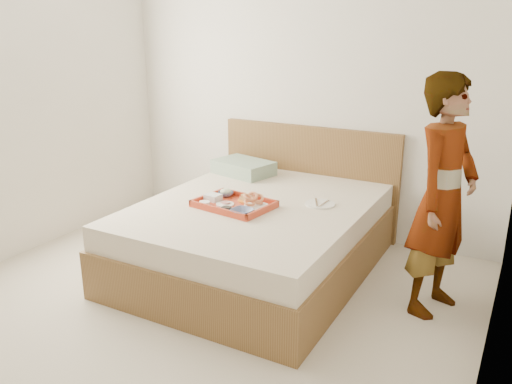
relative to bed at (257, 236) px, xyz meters
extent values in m
cube|color=beige|center=(-0.08, -1.00, -0.27)|extent=(3.50, 4.00, 0.01)
cube|color=silver|center=(-0.08, 1.00, 1.04)|extent=(3.50, 0.01, 2.60)
cube|color=silver|center=(1.67, -1.00, 1.04)|extent=(0.01, 4.00, 2.60)
cube|color=brown|center=(0.00, 0.00, 0.00)|extent=(1.65, 2.00, 0.53)
cube|color=brown|center=(0.00, 0.97, 0.21)|extent=(1.65, 0.06, 0.95)
cube|color=#8FA48D|center=(-0.48, 0.64, 0.33)|extent=(0.57, 0.45, 0.12)
cube|color=#CC4226|center=(-0.10, -0.16, 0.29)|extent=(0.58, 0.46, 0.05)
cylinder|color=white|center=(0.07, -0.12, 0.29)|extent=(0.21, 0.21, 0.01)
imported|color=#161F4E|center=(0.05, -0.30, 0.30)|extent=(0.17, 0.17, 0.04)
cylinder|color=black|center=(-0.08, -0.30, 0.29)|extent=(0.09, 0.09, 0.03)
cylinder|color=white|center=(-0.16, -0.19, 0.28)|extent=(0.15, 0.15, 0.01)
cylinder|color=orange|center=(-0.06, -0.04, 0.28)|extent=(0.15, 0.15, 0.01)
imported|color=#161F4E|center=(-0.26, -0.01, 0.30)|extent=(0.13, 0.13, 0.04)
cube|color=silver|center=(-0.29, -0.15, 0.30)|extent=(0.12, 0.11, 0.05)
cylinder|color=white|center=(-0.29, -0.26, 0.29)|extent=(0.09, 0.09, 0.03)
cylinder|color=white|center=(0.43, 0.19, 0.27)|extent=(0.25, 0.25, 0.01)
imported|color=beige|center=(1.30, 0.04, 0.50)|extent=(0.51, 0.64, 1.53)
camera|label=1|loc=(1.75, -3.20, 1.51)|focal=36.35mm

